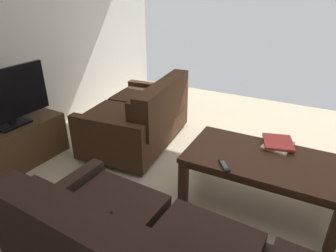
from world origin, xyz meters
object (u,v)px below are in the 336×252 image
Objects in this scene: loveseat_near at (141,117)px; book_stack at (278,143)px; coffee_table at (262,164)px; tv_remote at (224,166)px; flat_tv at (6,97)px; tv_stand at (18,145)px.

book_stack is at bearing 172.16° from loveseat_near.
coffee_table is 0.38m from tv_remote.
flat_tv is 2.17m from tv_remote.
flat_tv is (0.91, 0.98, 0.41)m from loveseat_near.
flat_tv is 2.66× the size of book_stack.
coffee_table is at bearing -167.98° from tv_stand.
coffee_table is 1.39× the size of flat_tv.
tv_remote is (-2.14, -0.23, 0.26)m from tv_stand.
tv_stand is 2.17m from tv_remote.
flat_tv is (-0.00, -0.00, 0.53)m from tv_stand.
flat_tv is 5.75× the size of tv_remote.
book_stack is 0.62m from tv_remote.
book_stack is at bearing -105.05° from coffee_table.
flat_tv is at bearing 6.18° from tv_remote.
tv_stand is at bearing 12.02° from coffee_table.
flat_tv is at bearing 47.08° from loveseat_near.
flat_tv is (2.38, 0.51, 0.34)m from coffee_table.
loveseat_near is 1.57m from book_stack.
tv_stand is 2.58m from book_stack.
tv_remote is (0.31, 0.53, -0.01)m from book_stack.
coffee_table is 8.00× the size of tv_remote.
tv_remote is (-1.23, 0.74, 0.14)m from loveseat_near.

